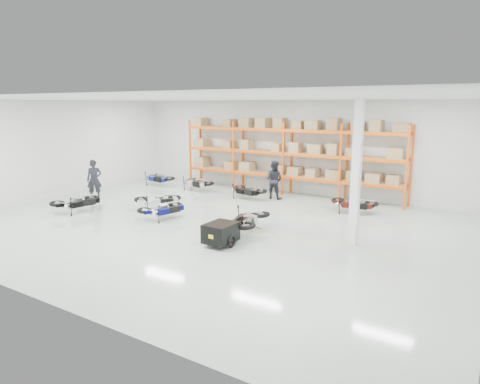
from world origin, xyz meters
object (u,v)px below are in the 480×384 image
Objects in this scene: moto_back_b at (197,181)px; moto_back_c at (247,188)px; moto_back_a at (158,176)px; person_back at (274,180)px; moto_back_d at (353,201)px; person_left at (94,180)px; moto_blue_centre at (163,206)px; trailer at (221,233)px; moto_silver_left at (158,198)px; moto_touring_right at (248,217)px; moto_black_far_left at (77,199)px.

moto_back_b is 3.20m from moto_back_c.
person_back is at bearing -72.67° from moto_back_a.
person_left is at bearing 104.31° from moto_back_d.
moto_blue_centre is 3.90m from trailer.
person_left is (-5.89, -3.82, 0.41)m from moto_back_c.
moto_back_b is at bearing -30.63° from moto_silver_left.
moto_blue_centre is at bearing 124.49° from moto_back_d.
person_back reaches higher than moto_touring_right.
person_left is (-1.38, 2.01, 0.38)m from moto_black_far_left.
moto_blue_centre is 7.55m from moto_back_d.
person_left is at bearing 163.64° from moto_back_b.
moto_back_d is at bearing -75.97° from moto_back_c.
moto_blue_centre is 0.97× the size of trailer.
moto_black_far_left is 6.28m from moto_back_b.
moto_back_a is 1.06× the size of moto_back_c.
person_left reaches higher than moto_back_b.
moto_touring_right is 1.61m from trailer.
moto_back_d reaches higher than trailer.
moto_touring_right is (7.32, 1.22, 0.04)m from moto_black_far_left.
moto_back_c is 1.29m from person_back.
moto_back_c is at bearing 84.98° from moto_back_d.
person_left is at bearing 29.44° from person_back.
moto_back_a is 0.98× the size of person_back.
trailer is at bearing -170.79° from moto_black_far_left.
moto_touring_right is 5.41m from moto_back_c.
moto_blue_centre is at bearing -175.75° from moto_back_c.
trailer is (4.87, -2.46, -0.10)m from moto_silver_left.
trailer is 1.00× the size of moto_back_b.
moto_blue_centre is 3.65m from moto_touring_right.
moto_silver_left is 4.28m from moto_back_c.
moto_blue_centre is at bearing 67.73° from person_back.
moto_back_a is 1.08× the size of moto_back_d.
moto_back_c is at bearing 110.19° from moto_touring_right.
moto_touring_right is at bearing -134.62° from moto_back_c.
moto_back_a is (-3.73, 4.04, 0.02)m from moto_silver_left.
moto_black_far_left is 0.95× the size of person_left.
trailer is 0.95× the size of person_back.
person_back reaches higher than moto_blue_centre.
moto_back_d is (7.05, 3.75, -0.01)m from moto_silver_left.
moto_silver_left reaches higher than moto_back_d.
trailer is (0.00, -1.60, -0.16)m from moto_touring_right.
trailer is 6.59m from moto_back_d.
moto_back_a is 10.78m from moto_back_d.
moto_black_far_left is (-3.68, -1.03, 0.03)m from moto_blue_centre.
trailer is 0.92× the size of person_left.
moto_touring_right is at bearing -158.37° from moto_black_far_left.
person_back is (5.53, 6.53, 0.35)m from moto_black_far_left.
moto_back_b is at bearing 133.18° from trailer.
moto_back_a is at bearing -66.11° from moto_black_far_left.
moto_back_a is 4.13m from person_left.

